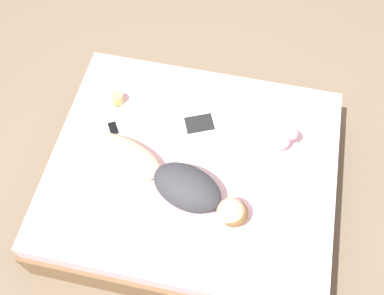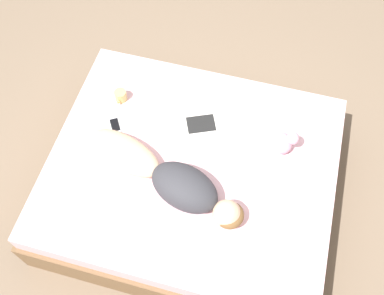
% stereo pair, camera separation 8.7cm
% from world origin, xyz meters
% --- Properties ---
extents(ground_plane, '(12.00, 12.00, 0.00)m').
position_xyz_m(ground_plane, '(0.00, 0.00, 0.00)').
color(ground_plane, '#7A6651').
extents(bed, '(1.85, 2.19, 0.56)m').
position_xyz_m(bed, '(0.00, 0.00, 0.28)').
color(bed, brown).
rests_on(bed, ground_plane).
extents(person, '(0.63, 1.31, 0.23)m').
position_xyz_m(person, '(0.20, -0.11, 0.66)').
color(person, '#DBB28E').
rests_on(person, bed).
extents(open_magazine, '(0.57, 0.48, 0.01)m').
position_xyz_m(open_magazine, '(-0.47, -0.07, 0.56)').
color(open_magazine, silver).
rests_on(open_magazine, bed).
extents(coffee_mug, '(0.13, 0.09, 0.10)m').
position_xyz_m(coffee_mug, '(-0.43, -0.71, 0.61)').
color(coffee_mug, tan).
rests_on(coffee_mug, bed).
extents(cell_phone, '(0.16, 0.14, 0.01)m').
position_xyz_m(cell_phone, '(-0.18, -0.67, 0.56)').
color(cell_phone, silver).
rests_on(cell_phone, bed).
extents(plush_toy, '(0.17, 0.18, 0.22)m').
position_xyz_m(plush_toy, '(-0.31, 0.63, 0.65)').
color(plush_toy, '#DB9EB2').
rests_on(plush_toy, bed).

